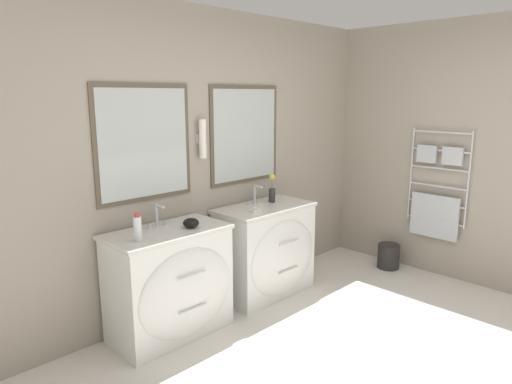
{
  "coord_description": "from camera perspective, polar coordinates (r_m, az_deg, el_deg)",
  "views": [
    {
      "loc": [
        -2.52,
        -1.14,
        1.88
      ],
      "look_at": [
        0.0,
        1.39,
        1.11
      ],
      "focal_mm": 32.0,
      "sensor_mm": 36.0,
      "label": 1
    }
  ],
  "objects": [
    {
      "name": "wall_right",
      "position": [
        5.09,
        21.33,
        4.68
      ],
      "size": [
        0.13,
        3.98,
        2.6
      ],
      "color": "#9E9384",
      "rests_on": "ground_plane"
    },
    {
      "name": "amenity_bowl",
      "position": [
        3.59,
        -8.13,
        -3.84
      ],
      "size": [
        0.13,
        0.13,
        0.08
      ],
      "color": "black",
      "rests_on": "vanity_left"
    },
    {
      "name": "vanity_right",
      "position": [
        4.34,
        1.39,
        -7.18
      ],
      "size": [
        0.94,
        0.56,
        0.86
      ],
      "color": "white",
      "rests_on": "ground_plane"
    },
    {
      "name": "faucet_left",
      "position": [
        3.64,
        -12.2,
        -2.95
      ],
      "size": [
        0.17,
        0.12,
        0.18
      ],
      "color": "silver",
      "rests_on": "vanity_left"
    },
    {
      "name": "vanity_left",
      "position": [
        3.68,
        -10.52,
        -10.99
      ],
      "size": [
        0.94,
        0.56,
        0.86
      ],
      "color": "white",
      "rests_on": "ground_plane"
    },
    {
      "name": "toiletry_bottle",
      "position": [
        3.32,
        -14.59,
        -4.4
      ],
      "size": [
        0.06,
        0.06,
        0.2
      ],
      "color": "silver",
      "rests_on": "vanity_left"
    },
    {
      "name": "wall_back",
      "position": [
        4.08,
        -6.29,
        4.0
      ],
      "size": [
        5.77,
        0.14,
        2.6
      ],
      "color": "#9E9384",
      "rests_on": "ground_plane"
    },
    {
      "name": "flower_vase",
      "position": [
        4.37,
        2.01,
        0.18
      ],
      "size": [
        0.06,
        0.06,
        0.28
      ],
      "color": "#332D2D",
      "rests_on": "vanity_right"
    },
    {
      "name": "waste_bin",
      "position": [
        5.27,
        16.24,
        -7.64
      ],
      "size": [
        0.24,
        0.24,
        0.27
      ],
      "color": "#282626",
      "rests_on": "ground_plane"
    },
    {
      "name": "faucet_right",
      "position": [
        4.3,
        -0.06,
        -0.36
      ],
      "size": [
        0.17,
        0.12,
        0.18
      ],
      "color": "silver",
      "rests_on": "vanity_right"
    },
    {
      "name": "soap_dish",
      "position": [
        4.03,
        -0.12,
        -2.25
      ],
      "size": [
        0.1,
        0.07,
        0.04
      ],
      "color": "white",
      "rests_on": "vanity_right"
    }
  ]
}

